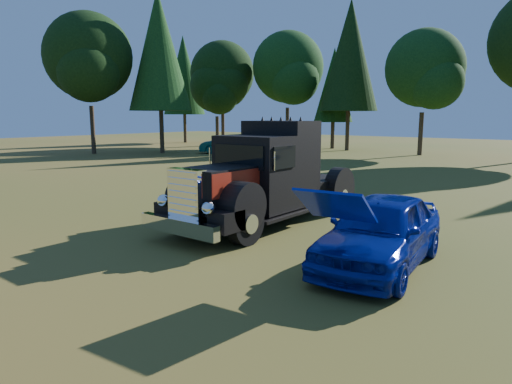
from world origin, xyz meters
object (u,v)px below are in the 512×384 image
object	(u,v)px
spectator_near	(233,189)
distant_teal_car	(226,144)
spectator_far	(240,185)
hotrod_coupe	(380,231)
diamond_t_truck	(263,181)

from	to	relation	value
spectator_near	distant_teal_car	bearing A→B (deg)	41.40
spectator_near	spectator_far	size ratio (longest dim) A/B	0.96
hotrod_coupe	spectator_far	distance (m)	6.38
distant_teal_car	spectator_far	bearing A→B (deg)	3.12
hotrod_coupe	distant_teal_car	xyz separation A→B (m)	(-22.21, 19.93, -0.02)
spectator_near	distant_teal_car	distance (m)	24.51
distant_teal_car	spectator_near	bearing A→B (deg)	2.51
spectator_far	diamond_t_truck	bearing A→B (deg)	-85.47
hotrod_coupe	spectator_near	bearing A→B (deg)	162.27
diamond_t_truck	spectator_far	xyz separation A→B (m)	(-1.59, 0.84, -0.40)
diamond_t_truck	spectator_near	xyz separation A→B (m)	(-1.39, 0.24, -0.43)
spectator_near	hotrod_coupe	bearing A→B (deg)	-108.70
spectator_near	diamond_t_truck	bearing A→B (deg)	-100.76
diamond_t_truck	spectator_far	size ratio (longest dim) A/B	4.05
hotrod_coupe	spectator_near	world-z (taller)	hotrod_coupe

